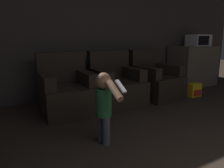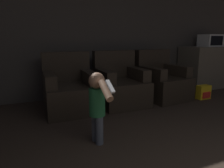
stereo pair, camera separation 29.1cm
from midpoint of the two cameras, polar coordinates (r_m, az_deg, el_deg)
The scene contains 8 objects.
wall_back at distance 4.42m, azimuth -7.98°, elevation 13.78°, with size 8.40×0.05×2.60m.
armchair_left at distance 3.53m, azimuth -14.08°, elevation -1.99°, with size 0.83×0.89×0.93m.
armchair_middle at distance 3.86m, azimuth -1.16°, elevation -0.43°, with size 0.82×0.88×0.93m.
armchair_right at distance 4.35m, azimuth 9.21°, elevation 0.84°, with size 0.86×0.92×0.93m.
person_toddler at distance 2.37m, azimuth -5.70°, elevation -4.90°, with size 0.18×0.55×0.80m.
toy_backpack at distance 4.59m, azimuth 19.08°, elevation -1.56°, with size 0.26×0.16×0.27m.
kitchen_counter at distance 5.65m, azimuth 18.91°, elevation 4.46°, with size 1.08×0.66×0.95m.
microwave at distance 5.71m, azimuth 20.28°, elevation 10.64°, with size 0.53×0.37×0.28m.
Camera 1 is at (-1.79, 0.48, 1.16)m, focal length 35.00 mm.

